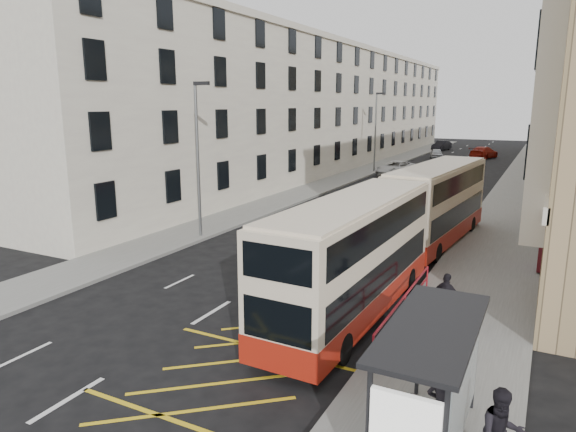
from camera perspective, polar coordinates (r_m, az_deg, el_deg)
The scene contains 19 objects.
ground at distance 15.49m, azimuth -17.39°, elevation -15.35°, with size 200.00×200.00×0.00m, color black.
pavement_right at distance 40.23m, azimuth 23.96°, elevation 1.32°, with size 4.00×120.00×0.15m, color slate.
pavement_left at distance 43.80m, azimuth 3.33°, elevation 3.20°, with size 3.00×120.00×0.15m, color slate.
kerb_right at distance 40.37m, azimuth 21.14°, elevation 1.59°, with size 0.25×120.00×0.15m, color gray.
kerb_left at distance 43.22m, azimuth 5.15°, elevation 3.05°, with size 0.25×120.00×0.15m, color gray.
road_markings at distance 55.91m, azimuth 16.74°, elevation 4.63°, with size 10.00×110.00×0.01m, color silver, non-canonical shape.
terrace_left at distance 59.82m, azimuth 4.24°, elevation 11.85°, with size 9.18×79.00×13.25m.
bus_shelter at distance 10.54m, azimuth 15.94°, elevation -16.01°, with size 1.65×4.25×2.70m.
guard_railing at distance 16.93m, azimuth 12.86°, elevation -9.44°, with size 0.06×6.56×1.01m.
street_lamp_near at distance 27.13m, azimuth -9.94°, elevation 7.08°, with size 0.93×0.18×8.00m.
street_lamp_far at distance 54.13m, azimuth 9.75°, elevation 9.66°, with size 0.93×0.18×8.00m.
double_decker_front at distance 17.23m, azimuth 7.25°, elevation -4.60°, with size 2.65×10.20×4.04m.
double_decker_rear at distance 27.18m, azimuth 16.23°, elevation 1.30°, with size 3.28×10.35×4.06m.
pedestrian_near at distance 11.65m, azimuth 16.71°, elevation -19.61°, with size 0.61×0.40×1.69m, color black.
pedestrian_far at distance 17.49m, azimuth 17.18°, elevation -8.64°, with size 0.94×0.39×1.61m, color black.
white_van at distance 52.97m, azimuth 11.87°, elevation 5.24°, with size 2.34×5.07×1.41m, color silver.
car_silver at distance 70.26m, azimuth 16.16°, elevation 6.68°, with size 1.54×3.82×1.30m, color #9FA3A7.
car_dark at distance 83.04m, azimuth 16.70°, elevation 7.51°, with size 1.55×4.44×1.46m, color black.
car_red at distance 72.47m, azimuth 20.91°, elevation 6.62°, with size 2.18×5.36×1.56m, color maroon.
Camera 1 is at (9.92, -9.57, 7.07)m, focal length 32.00 mm.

